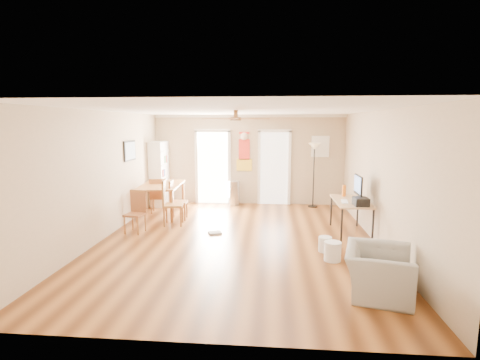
# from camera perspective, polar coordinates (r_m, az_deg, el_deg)

# --- Properties ---
(floor) EXTENTS (7.00, 7.00, 0.00)m
(floor) POSITION_cam_1_polar(r_m,az_deg,el_deg) (7.45, -0.40, -9.48)
(floor) COLOR brown
(floor) RESTS_ON ground
(ceiling) EXTENTS (5.50, 7.00, 0.00)m
(ceiling) POSITION_cam_1_polar(r_m,az_deg,el_deg) (7.08, -0.42, 10.92)
(ceiling) COLOR silver
(ceiling) RESTS_ON floor
(wall_back) EXTENTS (5.50, 0.04, 2.60)m
(wall_back) POSITION_cam_1_polar(r_m,az_deg,el_deg) (10.62, 1.35, 3.20)
(wall_back) COLOR beige
(wall_back) RESTS_ON floor
(wall_front) EXTENTS (5.50, 0.04, 2.60)m
(wall_front) POSITION_cam_1_polar(r_m,az_deg,el_deg) (3.75, -5.43, -7.34)
(wall_front) COLOR beige
(wall_front) RESTS_ON floor
(wall_left) EXTENTS (0.04, 7.00, 2.60)m
(wall_left) POSITION_cam_1_polar(r_m,az_deg,el_deg) (7.90, -20.71, 0.67)
(wall_left) COLOR beige
(wall_left) RESTS_ON floor
(wall_right) EXTENTS (0.04, 7.00, 2.60)m
(wall_right) POSITION_cam_1_polar(r_m,az_deg,el_deg) (7.42, 21.24, 0.15)
(wall_right) COLOR beige
(wall_right) RESTS_ON floor
(crown_molding) EXTENTS (5.50, 7.00, 0.08)m
(crown_molding) POSITION_cam_1_polar(r_m,az_deg,el_deg) (7.08, -0.42, 10.59)
(crown_molding) COLOR white
(crown_molding) RESTS_ON wall_back
(kitchen_doorway) EXTENTS (0.90, 0.10, 2.10)m
(kitchen_doorway) POSITION_cam_1_polar(r_m,az_deg,el_deg) (10.75, -4.26, 1.90)
(kitchen_doorway) COLOR white
(kitchen_doorway) RESTS_ON wall_back
(bathroom_doorway) EXTENTS (0.80, 0.10, 2.10)m
(bathroom_doorway) POSITION_cam_1_polar(r_m,az_deg,el_deg) (10.61, 5.38, 1.80)
(bathroom_doorway) COLOR white
(bathroom_doorway) RESTS_ON wall_back
(wall_decal) EXTENTS (0.46, 0.03, 1.10)m
(wall_decal) POSITION_cam_1_polar(r_m,az_deg,el_deg) (10.58, 0.67, 4.54)
(wall_decal) COLOR red
(wall_decal) RESTS_ON wall_back
(ac_grille) EXTENTS (0.50, 0.04, 0.60)m
(ac_grille) POSITION_cam_1_polar(r_m,az_deg,el_deg) (10.63, 12.49, 5.16)
(ac_grille) COLOR white
(ac_grille) RESTS_ON wall_back
(framed_poster) EXTENTS (0.04, 0.66, 0.48)m
(framed_poster) POSITION_cam_1_polar(r_m,az_deg,el_deg) (9.12, -16.92, 4.41)
(framed_poster) COLOR black
(framed_poster) RESTS_ON wall_left
(ceiling_fan) EXTENTS (1.24, 1.24, 0.20)m
(ceiling_fan) POSITION_cam_1_polar(r_m,az_deg,el_deg) (6.78, -0.66, 9.57)
(ceiling_fan) COLOR #593819
(ceiling_fan) RESTS_ON ceiling
(bookshelf) EXTENTS (0.54, 0.89, 1.84)m
(bookshelf) POSITION_cam_1_polar(r_m,az_deg,el_deg) (10.70, -12.54, 0.99)
(bookshelf) COLOR white
(bookshelf) RESTS_ON floor
(dining_table) EXTENTS (1.05, 1.66, 0.80)m
(dining_table) POSITION_cam_1_polar(r_m,az_deg,el_deg) (9.61, -12.20, -3.02)
(dining_table) COLOR #A37534
(dining_table) RESTS_ON floor
(dining_chair_right_a) EXTENTS (0.43, 0.43, 0.96)m
(dining_chair_right_a) POSITION_cam_1_polar(r_m,az_deg,el_deg) (9.09, -9.59, -3.12)
(dining_chair_right_a) COLOR #9A6131
(dining_chair_right_a) RESTS_ON floor
(dining_chair_right_b) EXTENTS (0.49, 0.49, 1.06)m
(dining_chair_right_b) POSITION_cam_1_polar(r_m,az_deg,el_deg) (8.59, -10.45, -3.51)
(dining_chair_right_b) COLOR #9D6632
(dining_chair_right_b) RESTS_ON floor
(dining_chair_near) EXTENTS (0.43, 0.43, 0.91)m
(dining_chair_near) POSITION_cam_1_polar(r_m,az_deg,el_deg) (8.18, -16.20, -4.88)
(dining_chair_near) COLOR brown
(dining_chair_near) RESTS_ON floor
(dining_chair_far) EXTENTS (0.42, 0.42, 0.92)m
(dining_chair_far) POSITION_cam_1_polar(r_m,az_deg,el_deg) (9.87, -12.73, -2.39)
(dining_chair_far) COLOR #996331
(dining_chair_far) RESTS_ON floor
(trash_can) EXTENTS (0.41, 0.41, 0.71)m
(trash_can) POSITION_cam_1_polar(r_m,az_deg,el_deg) (10.51, -0.94, -2.06)
(trash_can) COLOR #ABACAE
(trash_can) RESTS_ON floor
(torchiere_lamp) EXTENTS (0.41, 0.41, 1.81)m
(torchiere_lamp) POSITION_cam_1_polar(r_m,az_deg,el_deg) (10.40, 11.49, 0.72)
(torchiere_lamp) COLOR black
(torchiere_lamp) RESTS_ON floor
(computer_desk) EXTENTS (0.68, 1.36, 0.73)m
(computer_desk) POSITION_cam_1_polar(r_m,az_deg,el_deg) (8.14, 16.92, -5.63)
(computer_desk) COLOR tan
(computer_desk) RESTS_ON floor
(imac) EXTENTS (0.23, 0.60, 0.56)m
(imac) POSITION_cam_1_polar(r_m,az_deg,el_deg) (7.93, 18.06, -1.31)
(imac) COLOR black
(imac) RESTS_ON computer_desk
(keyboard) EXTENTS (0.18, 0.40, 0.01)m
(keyboard) POSITION_cam_1_polar(r_m,az_deg,el_deg) (7.90, 16.10, -3.27)
(keyboard) COLOR white
(keyboard) RESTS_ON computer_desk
(printer) EXTENTS (0.29, 0.33, 0.16)m
(printer) POSITION_cam_1_polar(r_m,az_deg,el_deg) (7.62, 18.44, -3.24)
(printer) COLOR black
(printer) RESTS_ON computer_desk
(orange_bottle) EXTENTS (0.10, 0.10, 0.25)m
(orange_bottle) POSITION_cam_1_polar(r_m,az_deg,el_deg) (8.48, 16.01, -1.62)
(orange_bottle) COLOR orange
(orange_bottle) RESTS_ON computer_desk
(wastebasket_a) EXTENTS (0.25, 0.25, 0.28)m
(wastebasket_a) POSITION_cam_1_polar(r_m,az_deg,el_deg) (6.99, 13.20, -9.78)
(wastebasket_a) COLOR silver
(wastebasket_a) RESTS_ON floor
(wastebasket_b) EXTENTS (0.33, 0.33, 0.34)m
(wastebasket_b) POSITION_cam_1_polar(r_m,az_deg,el_deg) (6.57, 14.34, -10.79)
(wastebasket_b) COLOR white
(wastebasket_b) RESTS_ON floor
(floor_cloth) EXTENTS (0.33, 0.30, 0.04)m
(floor_cloth) POSITION_cam_1_polar(r_m,az_deg,el_deg) (7.91, -3.98, -8.27)
(floor_cloth) COLOR #A6A5A1
(floor_cloth) RESTS_ON floor
(armchair) EXTENTS (1.09, 1.18, 0.64)m
(armchair) POSITION_cam_1_polar(r_m,az_deg,el_deg) (5.50, 20.86, -13.33)
(armchair) COLOR gray
(armchair) RESTS_ON floor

